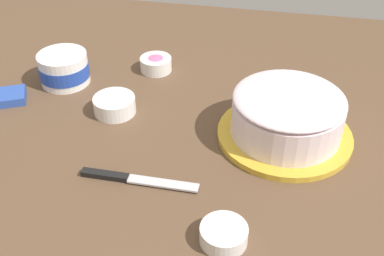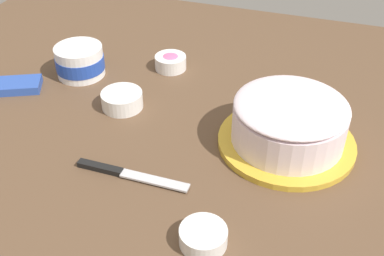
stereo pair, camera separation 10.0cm
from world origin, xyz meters
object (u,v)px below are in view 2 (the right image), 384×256
at_px(sprinkle_bowl_orange, 203,236).
at_px(spreading_knife, 122,173).
at_px(sprinkle_bowl_pink, 171,62).
at_px(candy_box_lower, 10,86).
at_px(frosted_cake, 289,124).
at_px(sprinkle_bowl_rainbow, 122,100).
at_px(frosting_tub, 80,61).

bearing_deg(sprinkle_bowl_orange, spreading_knife, 151.60).
bearing_deg(spreading_knife, sprinkle_bowl_pink, 97.91).
bearing_deg(candy_box_lower, sprinkle_bowl_pink, 8.16).
bearing_deg(sprinkle_bowl_pink, frosted_cake, -32.98).
relative_size(spreading_knife, sprinkle_bowl_rainbow, 2.41).
bearing_deg(sprinkle_bowl_orange, candy_box_lower, 153.04).
distance_m(frosting_tub, sprinkle_bowl_orange, 0.64).
bearing_deg(sprinkle_bowl_pink, frosting_tub, -153.69).
height_order(spreading_knife, sprinkle_bowl_pink, sprinkle_bowl_pink).
bearing_deg(sprinkle_bowl_orange, frosted_cake, 74.30).
xyz_separation_m(frosting_tub, sprinkle_bowl_pink, (0.21, 0.11, -0.02)).
xyz_separation_m(frosted_cake, spreading_knife, (-0.29, -0.20, -0.05)).
height_order(frosted_cake, sprinkle_bowl_pink, frosted_cake).
height_order(frosting_tub, sprinkle_bowl_pink, frosting_tub).
relative_size(spreading_knife, candy_box_lower, 1.57).
xyz_separation_m(frosted_cake, sprinkle_bowl_pink, (-0.35, 0.23, -0.03)).
relative_size(frosted_cake, spreading_knife, 1.24).
distance_m(sprinkle_bowl_orange, sprinkle_bowl_rainbow, 0.45).
bearing_deg(sprinkle_bowl_orange, frosting_tub, 137.66).
bearing_deg(candy_box_lower, sprinkle_bowl_orange, -52.43).
distance_m(frosted_cake, sprinkle_bowl_pink, 0.42).
height_order(frosted_cake, sprinkle_bowl_rainbow, frosted_cake).
xyz_separation_m(frosted_cake, candy_box_lower, (-0.70, -0.00, -0.04)).
xyz_separation_m(frosted_cake, sprinkle_bowl_orange, (-0.09, -0.31, -0.04)).
height_order(spreading_knife, sprinkle_bowl_rainbow, sprinkle_bowl_rainbow).
bearing_deg(spreading_knife, sprinkle_bowl_orange, -28.40).
bearing_deg(frosted_cake, sprinkle_bowl_pink, 147.02).
distance_m(spreading_knife, sprinkle_bowl_rainbow, 0.24).
height_order(frosted_cake, spreading_knife, frosted_cake).
relative_size(frosted_cake, candy_box_lower, 1.95).
bearing_deg(sprinkle_bowl_rainbow, frosting_tub, 148.34).
bearing_deg(sprinkle_bowl_rainbow, candy_box_lower, -176.20).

